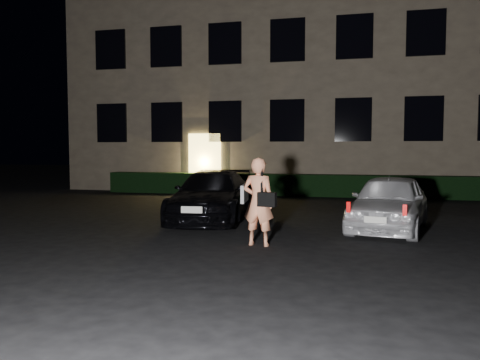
# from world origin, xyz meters

# --- Properties ---
(ground) EXTENTS (80.00, 80.00, 0.00)m
(ground) POSITION_xyz_m (0.00, 0.00, 0.00)
(ground) COLOR black
(ground) RESTS_ON ground
(building) EXTENTS (20.00, 8.11, 12.00)m
(building) POSITION_xyz_m (-0.00, 14.99, 6.00)
(building) COLOR brown
(building) RESTS_ON ground
(hedge) EXTENTS (15.00, 0.70, 0.85)m
(hedge) POSITION_xyz_m (0.00, 10.50, 0.42)
(hedge) COLOR black
(hedge) RESTS_ON ground
(sedan) EXTENTS (2.21, 4.56, 1.27)m
(sedan) POSITION_xyz_m (-0.99, 3.66, 0.63)
(sedan) COLOR black
(sedan) RESTS_ON ground
(hatch) EXTENTS (2.28, 3.98, 1.28)m
(hatch) POSITION_xyz_m (3.40, 3.09, 0.64)
(hatch) COLOR silver
(hatch) RESTS_ON ground
(man) EXTENTS (0.71, 0.48, 1.69)m
(man) POSITION_xyz_m (0.82, 0.71, 0.85)
(man) COLOR #FF9A6D
(man) RESTS_ON ground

